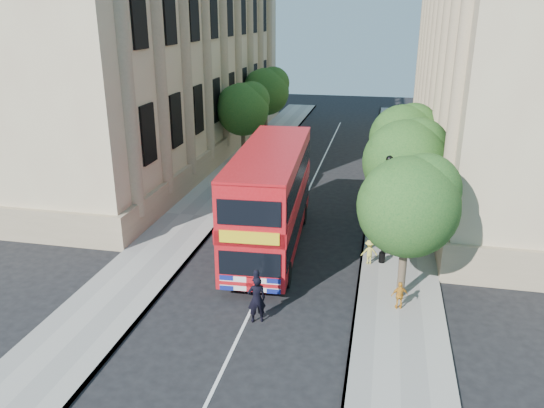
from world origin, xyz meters
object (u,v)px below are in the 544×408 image
Objects in this scene: lamp_post at (385,215)px; double_decker_bus at (270,196)px; box_van at (259,178)px; police_constable at (257,299)px; woman_pedestrian at (392,232)px.

double_decker_bus is at bearing 172.87° from lamp_post.
police_constable is (3.23, -13.84, -0.46)m from box_van.
box_van is (-2.32, 7.17, -1.35)m from double_decker_bus.
box_van is at bearing -38.94° from woman_pedestrian.
double_decker_bus is at bearing -105.75° from police_constable.
lamp_post is at bearing -10.59° from double_decker_bus.
box_van is (-7.82, 7.86, -1.09)m from lamp_post.
double_decker_bus reaches higher than box_van.
box_van reaches higher than police_constable.
woman_pedestrian is (5.01, 7.80, -0.03)m from police_constable.
box_van is 10.23m from woman_pedestrian.
lamp_post reaches higher than double_decker_bus.
police_constable is at bearing -72.28° from box_van.
double_decker_bus is at bearing 8.12° from woman_pedestrian.
double_decker_bus is 2.10× the size of box_van.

